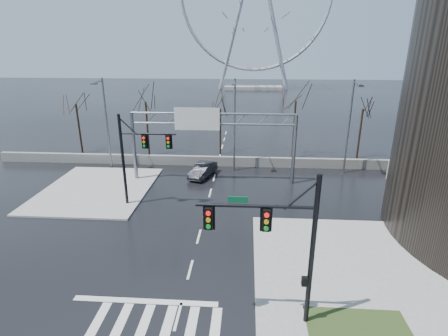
# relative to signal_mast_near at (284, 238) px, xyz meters

# --- Properties ---
(ground) EXTENTS (260.00, 260.00, 0.00)m
(ground) POSITION_rel_signal_mast_near_xyz_m (-5.14, 4.04, -4.87)
(ground) COLOR black
(ground) RESTS_ON ground
(sidewalk_right_ext) EXTENTS (12.00, 10.00, 0.15)m
(sidewalk_right_ext) POSITION_rel_signal_mast_near_xyz_m (4.86, 6.04, -4.80)
(sidewalk_right_ext) COLOR gray
(sidewalk_right_ext) RESTS_ON ground
(sidewalk_far) EXTENTS (10.00, 12.00, 0.15)m
(sidewalk_far) POSITION_rel_signal_mast_near_xyz_m (-16.14, 16.04, -4.80)
(sidewalk_far) COLOR gray
(sidewalk_far) RESTS_ON ground
(barrier_wall) EXTENTS (52.00, 0.50, 1.10)m
(barrier_wall) POSITION_rel_signal_mast_near_xyz_m (-5.14, 24.04, -4.32)
(barrier_wall) COLOR slate
(barrier_wall) RESTS_ON ground
(signal_mast_near) EXTENTS (5.52, 0.41, 8.00)m
(signal_mast_near) POSITION_rel_signal_mast_near_xyz_m (0.00, 0.00, 0.00)
(signal_mast_near) COLOR black
(signal_mast_near) RESTS_ON ground
(signal_mast_far) EXTENTS (4.72, 0.41, 8.00)m
(signal_mast_far) POSITION_rel_signal_mast_near_xyz_m (-11.01, 13.00, -0.04)
(signal_mast_far) COLOR black
(signal_mast_far) RESTS_ON ground
(sign_gantry) EXTENTS (16.36, 0.40, 7.60)m
(sign_gantry) POSITION_rel_signal_mast_near_xyz_m (-5.52, 19.00, 0.31)
(sign_gantry) COLOR slate
(sign_gantry) RESTS_ON ground
(streetlight_left) EXTENTS (0.50, 2.55, 10.00)m
(streetlight_left) POSITION_rel_signal_mast_near_xyz_m (-17.14, 22.20, 1.01)
(streetlight_left) COLOR slate
(streetlight_left) RESTS_ON ground
(streetlight_mid) EXTENTS (0.50, 2.55, 10.00)m
(streetlight_mid) POSITION_rel_signal_mast_near_xyz_m (-3.14, 22.20, 1.01)
(streetlight_mid) COLOR slate
(streetlight_mid) RESTS_ON ground
(streetlight_right) EXTENTS (0.50, 2.55, 10.00)m
(streetlight_right) POSITION_rel_signal_mast_near_xyz_m (8.86, 22.20, 1.01)
(streetlight_right) COLOR slate
(streetlight_right) RESTS_ON ground
(tree_far_left) EXTENTS (3.50, 3.50, 7.00)m
(tree_far_left) POSITION_rel_signal_mast_near_xyz_m (-23.14, 28.04, 0.70)
(tree_far_left) COLOR black
(tree_far_left) RESTS_ON ground
(tree_left) EXTENTS (3.75, 3.75, 7.50)m
(tree_left) POSITION_rel_signal_mast_near_xyz_m (-14.14, 27.54, 1.10)
(tree_left) COLOR black
(tree_left) RESTS_ON ground
(tree_center) EXTENTS (3.25, 3.25, 6.50)m
(tree_center) POSITION_rel_signal_mast_near_xyz_m (-5.14, 28.54, 0.30)
(tree_center) COLOR black
(tree_center) RESTS_ON ground
(tree_right) EXTENTS (3.90, 3.90, 7.80)m
(tree_right) POSITION_rel_signal_mast_near_xyz_m (3.86, 27.54, 1.34)
(tree_right) COLOR black
(tree_right) RESTS_ON ground
(tree_far_right) EXTENTS (3.40, 3.40, 6.80)m
(tree_far_right) POSITION_rel_signal_mast_near_xyz_m (11.86, 28.04, 0.54)
(tree_far_right) COLOR black
(tree_far_right) RESTS_ON ground
(car) EXTENTS (2.86, 4.69, 1.46)m
(car) POSITION_rel_signal_mast_near_xyz_m (-6.37, 20.42, -4.14)
(car) COLOR black
(car) RESTS_ON ground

